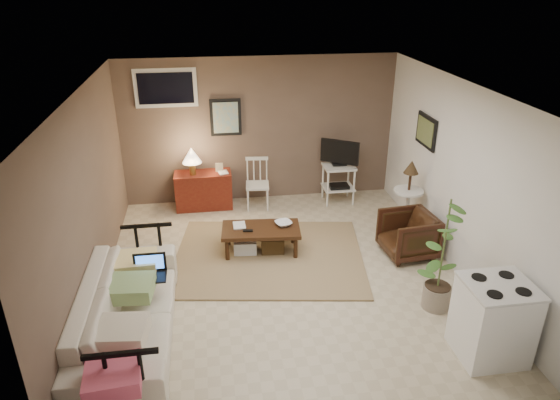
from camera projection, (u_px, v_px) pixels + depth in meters
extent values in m
plane|color=#C1B293|center=(283.00, 275.00, 6.47)|extent=(5.00, 5.00, 0.00)
cube|color=black|center=(226.00, 117.00, 8.02)|extent=(0.50, 0.03, 0.60)
cube|color=black|center=(426.00, 131.00, 7.08)|extent=(0.03, 0.60, 0.45)
cube|color=silver|center=(166.00, 88.00, 7.69)|extent=(0.96, 0.03, 0.60)
cube|color=#927A55|center=(269.00, 256.00, 6.87)|extent=(2.84, 2.41, 0.02)
cube|color=#34220E|center=(261.00, 230.00, 6.84)|extent=(1.11, 0.65, 0.05)
cylinder|color=#34220E|center=(227.00, 250.00, 6.71)|extent=(0.06, 0.06, 0.34)
cylinder|color=#34220E|center=(296.00, 248.00, 6.76)|extent=(0.06, 0.06, 0.34)
cylinder|color=#34220E|center=(228.00, 236.00, 7.08)|extent=(0.06, 0.06, 0.34)
cylinder|color=#34220E|center=(293.00, 234.00, 7.13)|extent=(0.06, 0.06, 0.34)
cube|color=black|center=(248.00, 231.00, 6.74)|extent=(0.14, 0.06, 0.02)
cube|color=#423017|center=(273.00, 244.00, 6.95)|extent=(0.33, 0.29, 0.23)
cube|color=silver|center=(245.00, 246.00, 6.94)|extent=(0.33, 0.29, 0.20)
imported|color=silver|center=(126.00, 303.00, 5.17)|extent=(0.68, 2.32, 0.91)
cube|color=black|center=(150.00, 278.00, 5.47)|extent=(0.36, 0.25, 0.02)
cube|color=black|center=(150.00, 262.00, 5.54)|extent=(0.36, 0.02, 0.22)
cube|color=#3677F5|center=(150.00, 262.00, 5.53)|extent=(0.30, 0.00, 0.18)
cube|color=maroon|center=(204.00, 190.00, 8.22)|extent=(0.92, 0.41, 0.61)
cylinder|color=#9F873D|center=(193.00, 168.00, 7.99)|extent=(0.10, 0.10, 0.20)
cone|color=#FFE0B7|center=(191.00, 155.00, 7.90)|extent=(0.31, 0.31, 0.24)
cube|color=tan|center=(219.00, 167.00, 8.12)|extent=(0.12, 0.02, 0.15)
cube|color=silver|center=(257.00, 185.00, 8.18)|extent=(0.41, 0.41, 0.04)
cylinder|color=silver|center=(248.00, 201.00, 8.12)|extent=(0.03, 0.03, 0.37)
cylinder|color=silver|center=(267.00, 200.00, 8.13)|extent=(0.03, 0.03, 0.37)
cylinder|color=silver|center=(248.00, 193.00, 8.41)|extent=(0.03, 0.03, 0.37)
cylinder|color=silver|center=(267.00, 193.00, 8.42)|extent=(0.03, 0.03, 0.37)
cube|color=silver|center=(257.00, 158.00, 8.17)|extent=(0.37, 0.07, 0.05)
cube|color=silver|center=(339.00, 167.00, 8.29)|extent=(0.51, 0.42, 0.04)
cube|color=silver|center=(338.00, 187.00, 8.44)|extent=(0.51, 0.42, 0.03)
cylinder|color=silver|center=(328.00, 188.00, 8.23)|extent=(0.03, 0.03, 0.65)
cylinder|color=silver|center=(354.00, 187.00, 8.29)|extent=(0.03, 0.03, 0.65)
cylinder|color=silver|center=(323.00, 180.00, 8.55)|extent=(0.03, 0.03, 0.65)
cylinder|color=silver|center=(348.00, 179.00, 8.61)|extent=(0.03, 0.03, 0.65)
cube|color=black|center=(339.00, 164.00, 8.27)|extent=(0.23, 0.13, 0.03)
cube|color=black|center=(340.00, 152.00, 8.18)|extent=(0.57, 0.40, 0.39)
cube|color=#F2B25E|center=(340.00, 152.00, 8.18)|extent=(0.47, 0.31, 0.32)
cube|color=black|center=(339.00, 187.00, 8.39)|extent=(0.33, 0.23, 0.09)
cylinder|color=silver|center=(404.00, 231.00, 7.53)|extent=(0.30, 0.30, 0.03)
cylinder|color=silver|center=(406.00, 211.00, 7.40)|extent=(0.06, 0.06, 0.64)
cylinder|color=silver|center=(409.00, 191.00, 7.26)|extent=(0.43, 0.43, 0.03)
cylinder|color=black|center=(410.00, 181.00, 7.19)|extent=(0.04, 0.04, 0.28)
cone|color=#382817|center=(412.00, 167.00, 7.10)|extent=(0.21, 0.21, 0.19)
imported|color=black|center=(408.00, 233.00, 6.80)|extent=(0.68, 0.71, 0.68)
cylinder|color=gray|center=(436.00, 296.00, 5.80)|extent=(0.32, 0.32, 0.28)
cylinder|color=#4C602D|center=(444.00, 244.00, 5.51)|extent=(0.02, 0.02, 1.10)
cube|color=white|center=(493.00, 321.00, 4.97)|extent=(0.63, 0.59, 0.82)
cube|color=silver|center=(500.00, 286.00, 4.79)|extent=(0.65, 0.61, 0.03)
cylinder|color=black|center=(495.00, 294.00, 4.64)|extent=(0.15, 0.15, 0.01)
cylinder|color=black|center=(524.00, 292.00, 4.67)|extent=(0.15, 0.15, 0.01)
cylinder|color=black|center=(479.00, 277.00, 4.90)|extent=(0.15, 0.15, 0.01)
cylinder|color=black|center=(506.00, 275.00, 4.94)|extent=(0.15, 0.15, 0.01)
imported|color=#34220E|center=(283.00, 218.00, 6.86)|extent=(0.23, 0.12, 0.23)
imported|color=#34220E|center=(233.00, 219.00, 6.83)|extent=(0.17, 0.02, 0.23)
imported|color=#34220E|center=(218.00, 168.00, 8.02)|extent=(0.15, 0.04, 0.20)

